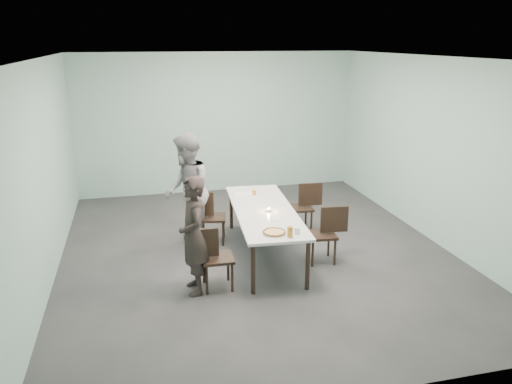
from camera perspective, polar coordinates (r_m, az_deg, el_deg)
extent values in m
plane|color=#333335|center=(8.03, -0.02, -6.81)|extent=(7.00, 7.00, 0.00)
cube|color=#9FC8C1|center=(10.91, -4.44, 7.82)|extent=(6.00, 0.02, 3.00)
cube|color=#9FC8C1|center=(4.39, 11.00, -6.83)|extent=(6.00, 0.02, 3.00)
cube|color=#9FC8C1|center=(7.45, -23.07, 2.07)|extent=(0.02, 7.00, 3.00)
cube|color=#9FC8C1|center=(8.74, 19.51, 4.54)|extent=(0.02, 7.00, 3.00)
cube|color=white|center=(7.34, -0.02, 15.11)|extent=(6.00, 7.00, 0.02)
cube|color=white|center=(7.66, 0.94, -2.14)|extent=(1.09, 2.66, 0.04)
cylinder|color=black|center=(6.64, -0.32, -8.83)|extent=(0.06, 0.06, 0.71)
cylinder|color=black|center=(8.87, -2.85, -1.99)|extent=(0.06, 0.06, 0.71)
cylinder|color=black|center=(6.78, 5.92, -8.33)|extent=(0.06, 0.06, 0.71)
cylinder|color=black|center=(8.98, 1.84, -1.73)|extent=(0.06, 0.06, 0.71)
cube|color=black|center=(6.79, -4.43, -7.56)|extent=(0.43, 0.43, 0.04)
cube|color=black|center=(6.67, -6.10, -5.81)|extent=(0.42, 0.05, 0.40)
cylinder|color=black|center=(6.72, -5.64, -10.01)|extent=(0.04, 0.04, 0.41)
cylinder|color=black|center=(7.02, -5.98, -8.77)|extent=(0.04, 0.04, 0.41)
cylinder|color=black|center=(6.76, -2.73, -9.77)|extent=(0.04, 0.04, 0.41)
cylinder|color=black|center=(7.06, -3.21, -8.54)|extent=(0.04, 0.04, 0.41)
cube|color=black|center=(8.27, -4.96, -2.94)|extent=(0.49, 0.49, 0.04)
cube|color=black|center=(8.20, -6.33, -1.38)|extent=(0.42, 0.12, 0.40)
cylinder|color=black|center=(8.20, -6.16, -4.83)|extent=(0.04, 0.04, 0.41)
cylinder|color=black|center=(8.52, -6.02, -3.98)|extent=(0.04, 0.04, 0.41)
cylinder|color=black|center=(8.18, -3.77, -4.81)|extent=(0.04, 0.04, 0.41)
cylinder|color=black|center=(8.50, -3.72, -3.96)|extent=(0.04, 0.04, 0.41)
cube|color=black|center=(7.60, 7.48, -4.88)|extent=(0.46, 0.46, 0.04)
cube|color=black|center=(7.56, 8.94, -3.10)|extent=(0.42, 0.08, 0.40)
cylinder|color=black|center=(7.88, 8.29, -5.86)|extent=(0.04, 0.04, 0.41)
cylinder|color=black|center=(7.58, 9.00, -6.85)|extent=(0.04, 0.04, 0.41)
cylinder|color=black|center=(7.80, 5.87, -6.03)|extent=(0.04, 0.04, 0.41)
cylinder|color=black|center=(7.49, 6.49, -7.04)|extent=(0.04, 0.04, 0.41)
cube|color=black|center=(8.73, 5.00, -1.83)|extent=(0.44, 0.44, 0.04)
cube|color=black|center=(8.71, 6.25, -0.26)|extent=(0.42, 0.06, 0.40)
cylinder|color=black|center=(9.01, 5.72, -2.77)|extent=(0.04, 0.04, 0.41)
cylinder|color=black|center=(8.70, 6.35, -3.52)|extent=(0.04, 0.04, 0.41)
cylinder|color=black|center=(8.92, 3.62, -2.92)|extent=(0.04, 0.04, 0.41)
cylinder|color=black|center=(8.61, 4.18, -3.68)|extent=(0.04, 0.04, 0.41)
imported|color=black|center=(6.58, -7.16, -4.96)|extent=(0.42, 0.61, 1.60)
imported|color=gray|center=(8.02, -7.87, 0.06)|extent=(0.77, 0.96, 1.85)
cylinder|color=white|center=(6.73, 2.09, -4.73)|extent=(0.34, 0.34, 0.01)
cylinder|color=#E6C382|center=(6.72, 2.10, -4.62)|extent=(0.30, 0.30, 0.01)
torus|color=brown|center=(6.72, 2.10, -4.58)|extent=(0.32, 0.32, 0.03)
cylinder|color=white|center=(7.25, 2.26, -3.09)|extent=(0.18, 0.18, 0.01)
cylinder|color=#C1802A|center=(6.59, 3.90, -4.58)|extent=(0.08, 0.08, 0.15)
cylinder|color=silver|center=(6.73, 4.69, -4.41)|extent=(0.08, 0.08, 0.09)
cylinder|color=silver|center=(7.56, 1.45, -2.12)|extent=(0.06, 0.06, 0.03)
cylinder|color=orange|center=(7.55, 1.45, -1.95)|extent=(0.04, 0.04, 0.01)
cylinder|color=#C1802A|center=(8.36, -0.22, -0.05)|extent=(0.07, 0.07, 0.08)
cube|color=silver|center=(8.41, -1.39, -0.20)|extent=(0.32, 0.24, 0.01)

